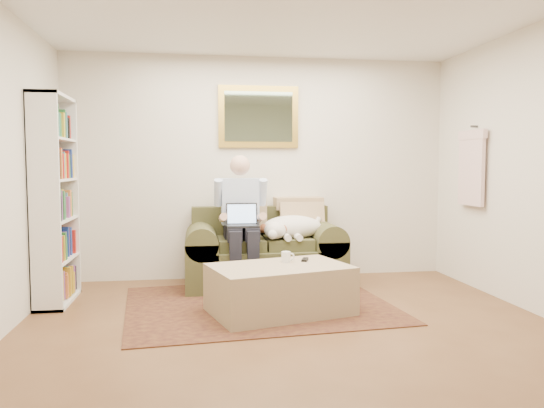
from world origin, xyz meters
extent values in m
cube|color=brown|center=(0.00, 0.00, 0.00)|extent=(4.50, 5.00, 0.01)
cube|color=beige|center=(0.00, 2.50, 1.30)|extent=(4.50, 0.01, 2.60)
cube|color=black|center=(-0.17, 1.20, 0.01)|extent=(2.63, 2.18, 0.01)
cube|color=brown|center=(-0.01, 2.00, 0.21)|extent=(1.30, 0.84, 0.42)
cube|color=brown|center=(-0.01, 2.36, 0.64)|extent=(1.58, 0.18, 0.43)
cube|color=brown|center=(-0.70, 2.00, 0.26)|extent=(0.34, 0.84, 0.87)
cube|color=brown|center=(0.67, 2.00, 0.26)|extent=(0.34, 0.84, 0.87)
cube|color=brown|center=(-0.27, 1.95, 0.48)|extent=(0.49, 0.56, 0.12)
cube|color=brown|center=(0.24, 1.95, 0.48)|extent=(0.49, 0.56, 0.12)
cube|color=black|center=(-0.27, 1.75, 0.70)|extent=(0.33, 0.23, 0.02)
cube|color=black|center=(-0.27, 1.87, 0.82)|extent=(0.33, 0.06, 0.23)
cube|color=#99BFF2|center=(-0.27, 1.86, 0.82)|extent=(0.30, 0.05, 0.20)
cube|color=tan|center=(-0.02, 0.90, 0.22)|extent=(1.36, 1.05, 0.44)
cylinder|color=white|center=(0.06, 1.04, 0.49)|extent=(0.08, 0.08, 0.10)
cube|color=black|center=(0.26, 1.10, 0.45)|extent=(0.10, 0.16, 0.02)
cube|color=gold|center=(-0.01, 2.48, 1.90)|extent=(0.94, 0.04, 0.72)
cube|color=gray|center=(-0.01, 2.46, 1.90)|extent=(0.80, 0.01, 0.58)
camera|label=1|loc=(-0.78, -3.74, 1.34)|focal=35.00mm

